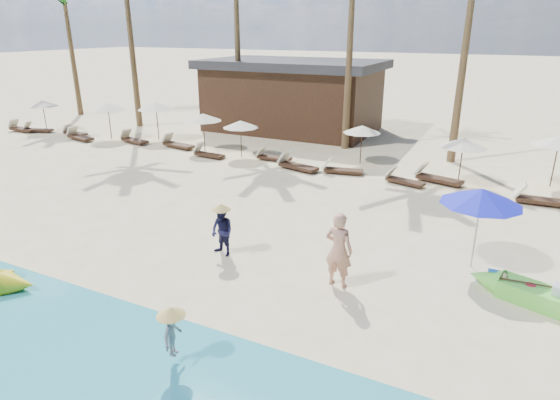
% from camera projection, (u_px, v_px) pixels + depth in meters
% --- Properties ---
extents(ground, '(240.00, 240.00, 0.00)m').
position_uv_depth(ground, '(288.00, 283.00, 11.94)').
color(ground, beige).
rests_on(ground, ground).
extents(tourist, '(0.75, 0.53, 1.96)m').
position_uv_depth(tourist, '(339.00, 250.00, 11.52)').
color(tourist, tan).
rests_on(tourist, ground).
extents(vendor_green, '(0.82, 0.71, 1.44)m').
position_uv_depth(vendor_green, '(222.00, 231.00, 13.19)').
color(vendor_green, '#141538').
rests_on(vendor_green, ground).
extents(vendor_yellow, '(0.47, 0.67, 0.94)m').
position_uv_depth(vendor_yellow, '(173.00, 334.00, 8.89)').
color(vendor_yellow, gray).
rests_on(vendor_yellow, ground).
extents(blue_umbrella, '(2.09, 2.09, 2.25)m').
position_uv_depth(blue_umbrella, '(482.00, 197.00, 12.07)').
color(blue_umbrella, '#99999E').
rests_on(blue_umbrella, ground).
extents(resort_parasol_0, '(1.85, 1.85, 1.91)m').
position_uv_depth(resort_parasol_0, '(42.00, 103.00, 29.01)').
color(resort_parasol_0, '#382417').
rests_on(resort_parasol_0, ground).
extents(lounger_0_left, '(1.95, 0.62, 0.66)m').
position_uv_depth(lounger_0_left, '(21.00, 128.00, 29.31)').
color(lounger_0_left, '#382417').
rests_on(lounger_0_left, ground).
extents(lounger_0_right, '(1.85, 1.05, 0.60)m').
position_uv_depth(lounger_0_right, '(37.00, 129.00, 29.12)').
color(lounger_0_right, '#382417').
rests_on(lounger_0_right, ground).
extents(resort_parasol_1, '(2.04, 2.04, 2.10)m').
position_uv_depth(resort_parasol_1, '(108.00, 106.00, 26.90)').
color(resort_parasol_1, '#382417').
rests_on(resort_parasol_1, ground).
extents(lounger_1_left, '(1.62, 0.51, 0.55)m').
position_uv_depth(lounger_1_left, '(74.00, 132.00, 28.28)').
color(lounger_1_left, '#382417').
rests_on(lounger_1_left, ground).
extents(lounger_1_right, '(1.99, 0.92, 0.65)m').
position_uv_depth(lounger_1_right, '(79.00, 136.00, 27.10)').
color(lounger_1_right, '#382417').
rests_on(lounger_1_right, ground).
extents(resort_parasol_2, '(2.10, 2.10, 2.16)m').
position_uv_depth(resort_parasol_2, '(156.00, 106.00, 26.63)').
color(resort_parasol_2, '#382417').
rests_on(resort_parasol_2, ground).
extents(lounger_2_left, '(1.98, 0.97, 0.65)m').
position_uv_depth(lounger_2_left, '(133.00, 139.00, 26.39)').
color(lounger_2_left, '#382417').
rests_on(lounger_2_left, ground).
extents(resort_parasol_3, '(1.92, 1.92, 1.97)m').
position_uv_depth(resort_parasol_3, '(203.00, 117.00, 24.19)').
color(resort_parasol_3, '#382417').
rests_on(resort_parasol_3, ground).
extents(lounger_3_left, '(2.05, 0.90, 0.67)m').
position_uv_depth(lounger_3_left, '(177.00, 144.00, 25.34)').
color(lounger_3_left, '#382417').
rests_on(lounger_3_left, ground).
extents(lounger_3_right, '(1.69, 0.61, 0.56)m').
position_uv_depth(lounger_3_right, '(207.00, 154.00, 23.49)').
color(lounger_3_right, '#382417').
rests_on(lounger_3_right, ground).
extents(resort_parasol_4, '(1.78, 1.78, 1.84)m').
position_uv_depth(resort_parasol_4, '(241.00, 124.00, 23.08)').
color(resort_parasol_4, '#382417').
rests_on(resort_parasol_4, ground).
extents(lounger_4_left, '(1.78, 0.61, 0.60)m').
position_uv_depth(lounger_4_left, '(272.00, 157.00, 22.91)').
color(lounger_4_left, '#382417').
rests_on(lounger_4_left, ground).
extents(lounger_4_right, '(2.09, 1.05, 0.68)m').
position_uv_depth(lounger_4_right, '(296.00, 165.00, 21.43)').
color(lounger_4_right, '#382417').
rests_on(lounger_4_right, ground).
extents(resort_parasol_5, '(1.78, 1.78, 1.83)m').
position_uv_depth(resort_parasol_5, '(362.00, 129.00, 21.97)').
color(resort_parasol_5, '#382417').
rests_on(resort_parasol_5, ground).
extents(lounger_5_left, '(1.87, 0.88, 0.61)m').
position_uv_depth(lounger_5_left, '(341.00, 169.00, 20.84)').
color(lounger_5_left, '#382417').
rests_on(lounger_5_left, ground).
extents(resort_parasol_6, '(1.90, 1.90, 1.96)m').
position_uv_depth(resort_parasol_6, '(463.00, 143.00, 18.87)').
color(resort_parasol_6, '#382417').
rests_on(resort_parasol_6, ground).
extents(lounger_6_left, '(1.75, 0.92, 0.57)m').
position_uv_depth(lounger_6_left, '(403.00, 180.00, 19.44)').
color(lounger_6_left, '#382417').
rests_on(lounger_6_left, ground).
extents(lounger_6_right, '(2.08, 1.09, 0.68)m').
position_uv_depth(lounger_6_right, '(436.00, 177.00, 19.63)').
color(lounger_6_right, '#382417').
rests_on(lounger_6_right, ground).
extents(resort_parasol_7, '(2.06, 2.06, 2.12)m').
position_uv_depth(resort_parasol_7, '(559.00, 141.00, 18.55)').
color(resort_parasol_7, '#382417').
rests_on(resort_parasol_7, ground).
extents(lounger_7_left, '(1.98, 0.71, 0.66)m').
position_uv_depth(lounger_7_left, '(539.00, 199.00, 17.18)').
color(lounger_7_left, '#382417').
rests_on(lounger_7_left, ground).
extents(pavilion_west, '(10.80, 6.60, 4.30)m').
position_uv_depth(pavilion_west, '(293.00, 95.00, 29.23)').
color(pavilion_west, '#382417').
rests_on(pavilion_west, ground).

